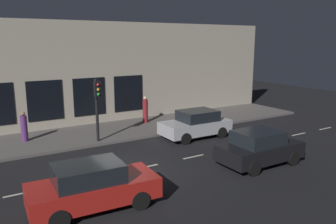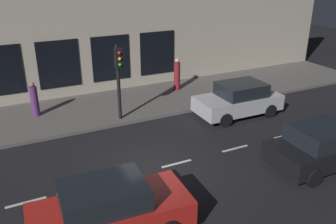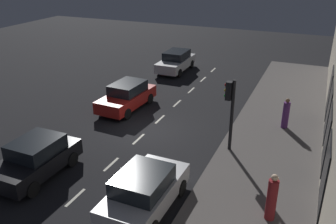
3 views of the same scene
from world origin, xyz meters
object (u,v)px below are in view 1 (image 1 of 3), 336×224
object	(u,v)px
traffic_light	(97,100)
pedestrian_0	(24,128)
parked_car_2	(259,148)
pedestrian_1	(145,110)
parked_car_1	(196,124)
parked_car_3	(93,186)

from	to	relation	value
traffic_light	pedestrian_0	world-z (taller)	traffic_light
parked_car_2	pedestrian_1	bearing A→B (deg)	-174.15
parked_car_1	parked_car_2	distance (m)	5.13
parked_car_2	pedestrian_1	world-z (taller)	pedestrian_1
pedestrian_1	pedestrian_0	bearing A→B (deg)	-172.55
pedestrian_0	pedestrian_1	bearing A→B (deg)	48.96
parked_car_2	pedestrian_0	distance (m)	12.34
traffic_light	parked_car_1	size ratio (longest dim) A/B	0.83
traffic_light	parked_car_3	world-z (taller)	traffic_light
traffic_light	pedestrian_1	xyz separation A→B (m)	(2.61, -4.23, -1.45)
pedestrian_0	traffic_light	bearing A→B (deg)	13.14
parked_car_2	parked_car_1	bearing A→B (deg)	178.32
traffic_light	pedestrian_1	world-z (taller)	traffic_light
parked_car_2	pedestrian_1	xyz separation A→B (m)	(9.39, 0.84, 0.18)
traffic_light	parked_car_2	world-z (taller)	traffic_light
parked_car_1	pedestrian_1	xyz separation A→B (m)	(4.26, 1.05, 0.18)
parked_car_3	parked_car_1	bearing A→B (deg)	126.11
parked_car_1	parked_car_3	size ratio (longest dim) A/B	0.94
traffic_light	parked_car_3	distance (m)	7.55
parked_car_2	pedestrian_0	world-z (taller)	pedestrian_0
parked_car_3	pedestrian_1	size ratio (longest dim) A/B	2.44
parked_car_2	parked_car_3	xyz separation A→B (m)	(-0.07, 7.80, 0.00)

